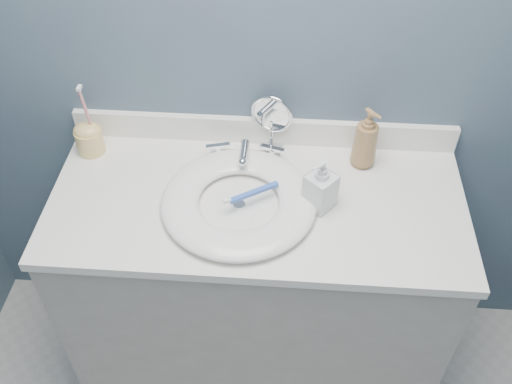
# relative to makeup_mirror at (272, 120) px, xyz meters

# --- Properties ---
(back_wall) EXTENTS (2.20, 0.02, 2.40)m
(back_wall) POSITION_rel_makeup_mirror_xyz_m (-0.03, 0.04, 0.21)
(back_wall) COLOR #49646E
(back_wall) RESTS_ON ground
(vanity_cabinet) EXTENTS (1.20, 0.55, 0.85)m
(vanity_cabinet) POSITION_rel_makeup_mirror_xyz_m (-0.03, -0.24, -0.56)
(vanity_cabinet) COLOR #AAA69C
(vanity_cabinet) RESTS_ON ground
(countertop) EXTENTS (1.22, 0.57, 0.03)m
(countertop) POSITION_rel_makeup_mirror_xyz_m (-0.03, -0.24, -0.12)
(countertop) COLOR white
(countertop) RESTS_ON vanity_cabinet
(backsplash) EXTENTS (1.22, 0.02, 0.09)m
(backsplash) POSITION_rel_makeup_mirror_xyz_m (-0.03, 0.02, -0.06)
(backsplash) COLOR white
(backsplash) RESTS_ON countertop
(basin) EXTENTS (0.45, 0.45, 0.04)m
(basin) POSITION_rel_makeup_mirror_xyz_m (-0.08, -0.27, -0.09)
(basin) COLOR white
(basin) RESTS_ON countertop
(drain) EXTENTS (0.04, 0.04, 0.01)m
(drain) POSITION_rel_makeup_mirror_xyz_m (-0.08, -0.27, -0.10)
(drain) COLOR silver
(drain) RESTS_ON countertop
(faucet) EXTENTS (0.25, 0.13, 0.07)m
(faucet) POSITION_rel_makeup_mirror_xyz_m (-0.08, -0.07, -0.08)
(faucet) COLOR silver
(faucet) RESTS_ON countertop
(makeup_mirror) EXTENTS (0.13, 0.08, 0.20)m
(makeup_mirror) POSITION_rel_makeup_mirror_xyz_m (0.00, 0.00, 0.00)
(makeup_mirror) COLOR silver
(makeup_mirror) RESTS_ON countertop
(soap_bottle_amber) EXTENTS (0.11, 0.11, 0.20)m
(soap_bottle_amber) POSITION_rel_makeup_mirror_xyz_m (0.29, -0.06, -0.01)
(soap_bottle_amber) COLOR olive
(soap_bottle_amber) RESTS_ON countertop
(soap_bottle_clear) EXTENTS (0.11, 0.11, 0.17)m
(soap_bottle_clear) POSITION_rel_makeup_mirror_xyz_m (0.15, -0.25, -0.02)
(soap_bottle_clear) COLOR silver
(soap_bottle_clear) RESTS_ON countertop
(toothbrush_holder) EXTENTS (0.09, 0.09, 0.25)m
(toothbrush_holder) POSITION_rel_makeup_mirror_xyz_m (-0.57, -0.06, -0.05)
(toothbrush_holder) COLOR #E3C471
(toothbrush_holder) RESTS_ON countertop
(toothbrush_lying) EXTENTS (0.15, 0.10, 0.02)m
(toothbrush_lying) POSITION_rel_makeup_mirror_xyz_m (-0.04, -0.26, -0.06)
(toothbrush_lying) COLOR blue
(toothbrush_lying) RESTS_ON basin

